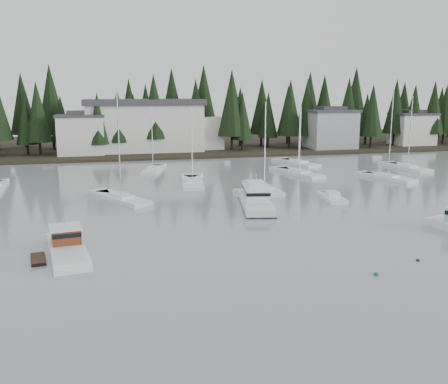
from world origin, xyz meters
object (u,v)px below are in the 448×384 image
Objects in this scene: sailboat_11 at (153,171)px; sailboat_0 at (408,168)px; runabout_1 at (332,199)px; sailboat_4 at (121,200)px; sailboat_5 at (264,190)px; house_west at (81,134)px; sailboat_8 at (192,184)px; lobster_boat_brown at (67,250)px; sailboat_10 at (298,164)px; cabin_cruiser_center at (256,201)px; house_east_a at (331,128)px; sailboat_2 at (299,174)px; harbor_inn at (154,126)px; house_east_b at (412,128)px; sailboat_1 at (388,179)px.

sailboat_0 is at bearing -84.55° from sailboat_11.
runabout_1 is (-23.40, -19.83, 0.07)m from sailboat_0.
sailboat_5 is at bearing -113.90° from sailboat_4.
sailboat_8 is at bearing -64.53° from house_west.
sailboat_0 reaches higher than sailboat_5.
sailboat_4 reaches higher than lobster_boat_brown.
sailboat_10 is 1.84× the size of runabout_1.
runabout_1 is (25.40, -5.78, 0.06)m from sailboat_4.
cabin_cruiser_center is 0.88× the size of sailboat_5.
sailboat_4 reaches higher than sailboat_11.
house_east_a is 82.06m from lobster_boat_brown.
house_west is at bearing 33.17° from sailboat_8.
sailboat_10 is (-16.30, 9.34, -0.01)m from sailboat_0.
runabout_1 is at bearing 156.06° from sailboat_2.
harbor_inn is 2.71× the size of cabin_cruiser_center.
lobster_boat_brown is at bearing 124.85° from sailboat_10.
house_east_a is 24.81m from sailboat_10.
lobster_boat_brown is 0.70× the size of sailboat_5.
sailboat_10 is (4.05, 10.51, -0.00)m from sailboat_2.
sailboat_8 reaches higher than runabout_1.
cabin_cruiser_center is 0.98× the size of sailboat_10.
sailboat_2 is at bearing -41.27° from house_west.
runabout_1 is (31.81, -49.25, -4.52)m from house_west.
sailboat_4 is 40.04m from sailboat_10.
sailboat_2 is at bearing -2.60° from runabout_1.
sailboat_10 is (23.86, -23.42, -5.73)m from harbor_inn.
sailboat_2 is at bearing -59.72° from harbor_inn.
sailboat_11 is (-2.73, -25.33, -5.72)m from harbor_inn.
sailboat_4 is at bearing 179.90° from sailboat_11.
house_east_b is 0.68× the size of sailboat_1.
lobster_boat_brown is (1.41, -63.83, -4.18)m from house_west.
house_east_b is at bearing -56.45° from sailboat_1.
house_east_b is 0.88× the size of cabin_cruiser_center.
house_east_a is at bearing -30.69° from sailboat_1.
sailboat_0 is at bearing -87.57° from house_east_a.
sailboat_2 is (-41.14, -31.59, -4.35)m from house_east_b.
house_east_b is 66.36m from sailboat_5.
sailboat_1 is at bearing 127.80° from sailboat_0.
runabout_1 is at bearing -114.69° from house_east_a.
sailboat_1 is (-7.55, -36.66, -4.82)m from house_east_a.
sailboat_4 reaches higher than house_east_a.
sailboat_4 reaches higher than sailboat_5.
sailboat_8 reaches higher than sailboat_2.
sailboat_4 is 22.27m from sailboat_11.
house_west is 0.86× the size of sailboat_10.
house_west is at bearing 178.94° from house_east_a.
sailboat_0 is 50.78m from sailboat_4.
harbor_inn is at bearing 9.12° from sailboat_11.
sailboat_2 is at bearing -142.48° from house_east_b.
sailboat_1 reaches higher than sailboat_10.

